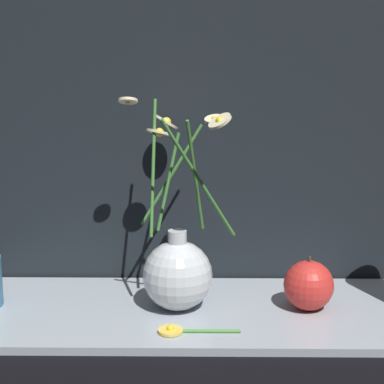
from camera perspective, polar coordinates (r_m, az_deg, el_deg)
ground_plane at (r=1.02m, az=0.58°, el=-10.93°), size 6.00×6.00×0.00m
shelf at (r=1.02m, az=0.58°, el=-10.62°), size 0.83×0.28×0.01m
vase_with_flowers at (r=0.99m, az=-1.37°, el=-6.91°), size 0.17×0.24×0.33m
orange_fruit at (r=1.02m, az=10.24°, el=-8.11°), size 0.08×0.08×0.09m
loose_daisy at (r=0.93m, az=-1.12°, el=-12.20°), size 0.12×0.04×0.01m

